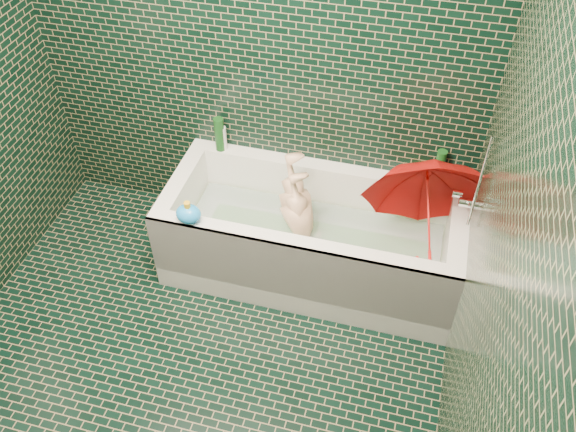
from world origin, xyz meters
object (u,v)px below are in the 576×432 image
(umbrella, at_px, (428,215))
(rubber_duck, at_px, (420,173))
(child, at_px, (302,227))
(bath_toy, at_px, (188,214))
(bathtub, at_px, (311,245))

(umbrella, xyz_separation_m, rubber_duck, (-0.08, 0.36, -0.02))
(umbrella, bearing_deg, rubber_duck, 101.55)
(child, xyz_separation_m, rubber_duck, (0.61, 0.32, 0.29))
(rubber_duck, relative_size, bath_toy, 0.93)
(umbrella, height_order, bath_toy, umbrella)
(umbrella, bearing_deg, bath_toy, -166.75)
(rubber_duck, xyz_separation_m, bath_toy, (-1.15, -0.67, 0.01))
(child, bearing_deg, bath_toy, -75.01)
(umbrella, relative_size, bath_toy, 4.73)
(bathtub, relative_size, rubber_duck, 12.94)
(bathtub, xyz_separation_m, umbrella, (0.63, -0.00, 0.41))
(umbrella, xyz_separation_m, bath_toy, (-1.23, -0.31, -0.01))
(child, relative_size, bath_toy, 6.60)
(child, bearing_deg, bathtub, 44.14)
(rubber_duck, bearing_deg, child, -173.83)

